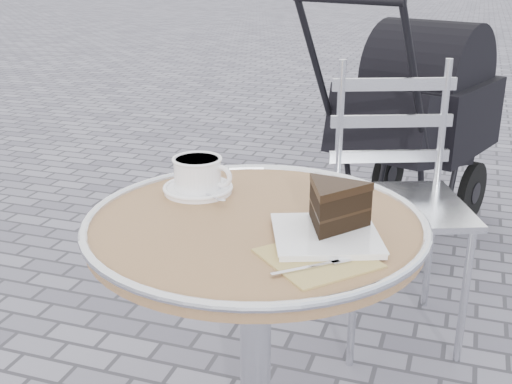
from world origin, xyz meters
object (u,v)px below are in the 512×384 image
(cafe_table, at_px, (255,290))
(cappuccino_set, at_px, (198,177))
(baby_stroller, at_px, (412,126))
(bistro_chair, at_px, (395,169))
(cake_plate_set, at_px, (332,213))

(cafe_table, relative_size, cappuccino_set, 4.36)
(cafe_table, xyz_separation_m, cappuccino_set, (-0.18, 0.12, 0.20))
(cappuccino_set, relative_size, baby_stroller, 0.15)
(baby_stroller, bearing_deg, bistro_chair, -68.85)
(cafe_table, height_order, cappuccino_set, cappuccino_set)
(cake_plate_set, xyz_separation_m, baby_stroller, (-0.00, 1.83, -0.28))
(cake_plate_set, relative_size, bistro_chair, 0.37)
(cake_plate_set, bearing_deg, cappuccino_set, 135.99)
(cappuccino_set, height_order, baby_stroller, baby_stroller)
(cafe_table, relative_size, bistro_chair, 0.80)
(cake_plate_set, distance_m, bistro_chair, 0.96)
(cappuccino_set, xyz_separation_m, bistro_chair, (0.36, 0.80, -0.19))
(cafe_table, bearing_deg, bistro_chair, 78.60)
(cake_plate_set, bearing_deg, bistro_chair, 67.64)
(cake_plate_set, bearing_deg, baby_stroller, 68.92)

